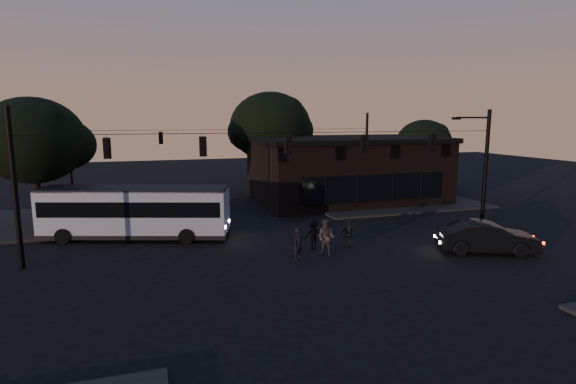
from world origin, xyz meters
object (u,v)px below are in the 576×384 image
object	(u,v)px
pedestrian_b	(326,237)
pedestrian_d	(313,235)
pedestrian_c	(349,234)
pedestrian_a	(298,244)
building	(346,169)
car	(487,237)
bus	(135,210)

from	to	relation	value
pedestrian_b	pedestrian_d	distance (m)	1.25
pedestrian_c	pedestrian_d	xyz separation A→B (m)	(-1.94, 0.34, 0.03)
pedestrian_b	pedestrian_c	world-z (taller)	pedestrian_b
pedestrian_a	pedestrian_c	size ratio (longest dim) A/B	1.06
pedestrian_a	pedestrian_b	world-z (taller)	pedestrian_b
pedestrian_a	pedestrian_d	size ratio (longest dim) A/B	1.01
building	pedestrian_b	world-z (taller)	building
car	pedestrian_d	size ratio (longest dim) A/B	3.08
building	car	world-z (taller)	building
bus	pedestrian_b	size ratio (longest dim) A/B	5.83
pedestrian_a	car	bearing A→B (deg)	-37.61
building	pedestrian_b	size ratio (longest dim) A/B	8.18
bus	pedestrian_d	xyz separation A→B (m)	(9.07, -5.22, -0.89)
building	pedestrian_a	world-z (taller)	building
car	pedestrian_b	world-z (taller)	pedestrian_b
pedestrian_a	pedestrian_c	world-z (taller)	pedestrian_a
pedestrian_d	building	bearing A→B (deg)	-116.98
building	pedestrian_d	world-z (taller)	building
building	car	size ratio (longest dim) A/B	3.10
building	pedestrian_d	size ratio (longest dim) A/B	9.55
building	pedestrian_b	distance (m)	16.31
car	pedestrian_b	xyz separation A→B (m)	(-8.20, 2.11, 0.12)
pedestrian_b	building	bearing A→B (deg)	111.05
car	pedestrian_b	size ratio (longest dim) A/B	2.64
pedestrian_a	pedestrian_d	xyz separation A→B (m)	(1.36, 1.50, -0.01)
building	pedestrian_a	distance (m)	17.38
building	pedestrian_d	bearing A→B (deg)	-121.25
building	pedestrian_a	xyz separation A→B (m)	(-9.29, -14.56, -1.89)
car	pedestrian_d	xyz separation A→B (m)	(-8.44, 3.33, -0.01)
pedestrian_d	pedestrian_a	bearing A→B (deg)	52.07
pedestrian_a	pedestrian_c	bearing A→B (deg)	-7.71
bus	car	bearing A→B (deg)	-8.23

